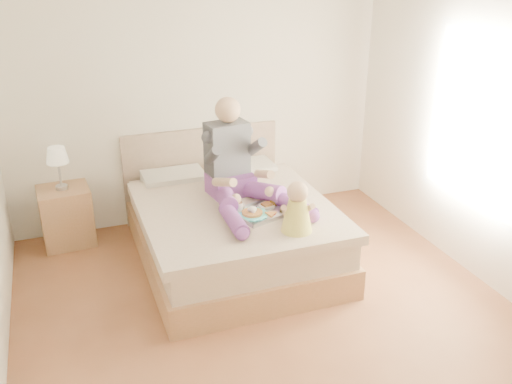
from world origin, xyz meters
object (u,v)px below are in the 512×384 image
object	(u,v)px
baby	(297,211)
tray	(261,210)
nightstand	(66,216)
bed	(230,225)
adult	(237,170)

from	to	relation	value
baby	tray	bearing A→B (deg)	126.44
nightstand	baby	bearing A→B (deg)	-45.87
nightstand	tray	distance (m)	2.06
nightstand	tray	xyz separation A→B (m)	(1.62, -1.22, 0.34)
tray	nightstand	bearing A→B (deg)	124.96
bed	adult	xyz separation A→B (m)	(0.07, -0.04, 0.57)
bed	baby	world-z (taller)	baby
nightstand	bed	bearing A→B (deg)	-32.35
bed	baby	size ratio (longest dim) A/B	5.00
tray	baby	bearing A→B (deg)	-84.92
tray	adult	bearing A→B (deg)	84.95
adult	nightstand	bearing A→B (deg)	142.72
nightstand	baby	distance (m)	2.46
bed	nightstand	size ratio (longest dim) A/B	3.66
nightstand	baby	xyz separation A→B (m)	(1.79, -1.62, 0.49)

